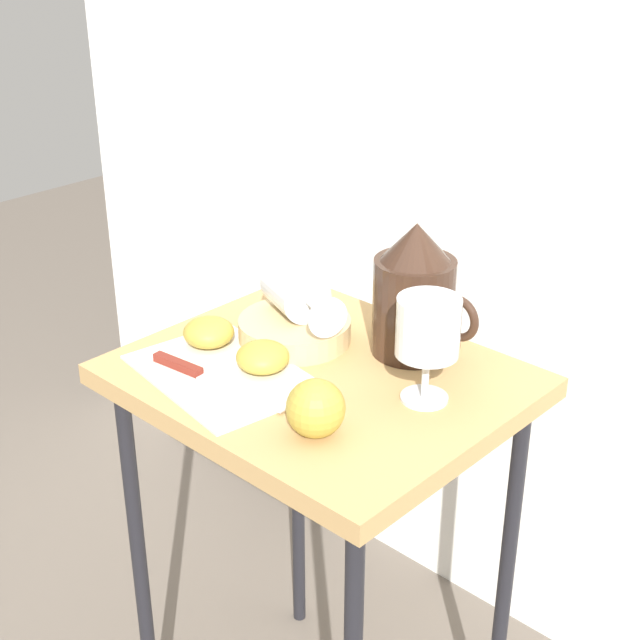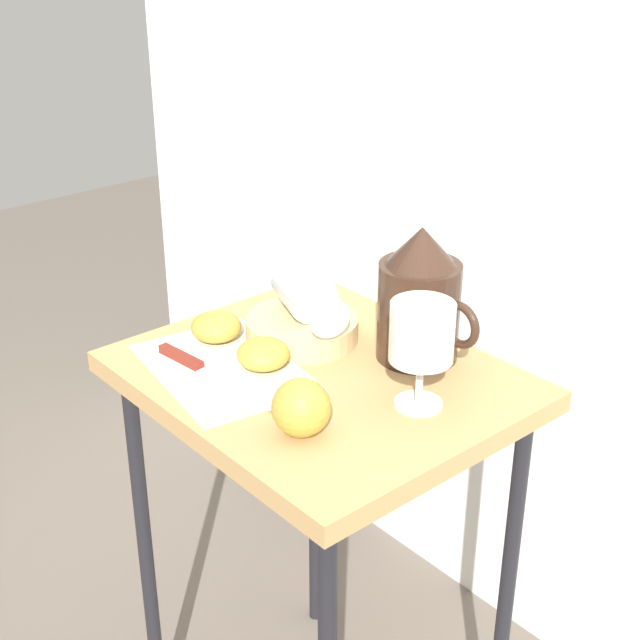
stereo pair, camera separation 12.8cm
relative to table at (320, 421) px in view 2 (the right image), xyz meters
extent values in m
cube|color=white|center=(0.00, 0.49, 0.29)|extent=(2.40, 0.03, 1.86)
cube|color=tan|center=(0.00, 0.00, 0.07)|extent=(0.53, 0.44, 0.03)
cylinder|color=black|center=(-0.22, -0.18, -0.29)|extent=(0.02, 0.02, 0.69)
cylinder|color=black|center=(-0.22, 0.18, -0.29)|extent=(0.02, 0.02, 0.69)
cylinder|color=black|center=(0.22, 0.18, -0.29)|extent=(0.02, 0.02, 0.69)
cube|color=silver|center=(-0.09, -0.10, 0.08)|extent=(0.29, 0.22, 0.00)
cylinder|color=tan|center=(-0.09, 0.04, 0.10)|extent=(0.17, 0.17, 0.03)
cylinder|color=#382319|center=(0.06, 0.14, 0.15)|extent=(0.12, 0.12, 0.14)
cylinder|color=#B23819|center=(0.06, 0.14, 0.12)|extent=(0.11, 0.11, 0.08)
cone|color=#382319|center=(0.06, 0.14, 0.25)|extent=(0.10, 0.10, 0.05)
torus|color=#382319|center=(0.13, 0.14, 0.16)|extent=(0.07, 0.01, 0.07)
cylinder|color=silver|center=(0.15, 0.04, 0.08)|extent=(0.06, 0.06, 0.00)
cylinder|color=silver|center=(0.15, 0.04, 0.12)|extent=(0.01, 0.01, 0.06)
cylinder|color=silver|center=(0.15, 0.04, 0.19)|extent=(0.08, 0.08, 0.08)
cylinder|color=#B23819|center=(0.15, 0.04, 0.17)|extent=(0.07, 0.07, 0.04)
cylinder|color=silver|center=(-0.11, 0.06, 0.15)|extent=(0.11, 0.10, 0.08)
cylinder|color=silver|center=(-0.04, 0.03, 0.15)|extent=(0.06, 0.03, 0.01)
cylinder|color=silver|center=(-0.01, 0.02, 0.15)|extent=(0.03, 0.06, 0.06)
ellipsoid|color=#B29938|center=(-0.17, -0.06, 0.11)|extent=(0.07, 0.07, 0.04)
ellipsoid|color=#B29938|center=(-0.06, -0.06, 0.11)|extent=(0.07, 0.07, 0.04)
sphere|color=#B29938|center=(0.11, -0.12, 0.12)|extent=(0.07, 0.07, 0.07)
cube|color=silver|center=(-0.03, -0.12, 0.09)|extent=(0.15, 0.03, 0.00)
cube|color=maroon|center=(-0.15, -0.13, 0.09)|extent=(0.09, 0.02, 0.01)
camera|label=1|loc=(0.78, -0.84, 0.72)|focal=52.66mm
camera|label=2|loc=(0.87, -0.75, 0.72)|focal=52.66mm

